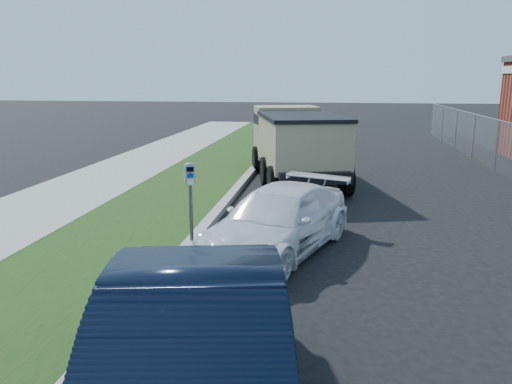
# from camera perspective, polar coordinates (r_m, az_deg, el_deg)

# --- Properties ---
(ground) EXTENTS (120.00, 120.00, 0.00)m
(ground) POSITION_cam_1_polar(r_m,az_deg,el_deg) (9.39, 7.66, -7.60)
(ground) COLOR black
(ground) RESTS_ON ground
(streetside) EXTENTS (6.12, 50.00, 0.15)m
(streetside) POSITION_cam_1_polar(r_m,az_deg,el_deg) (12.58, -18.45, -2.51)
(streetside) COLOR gray
(streetside) RESTS_ON ground
(parking_meter) EXTENTS (0.25, 0.21, 1.56)m
(parking_meter) POSITION_cam_1_polar(r_m,az_deg,el_deg) (9.66, -7.53, 0.86)
(parking_meter) COLOR #3F4247
(parking_meter) RESTS_ON ground
(white_wagon) EXTENTS (3.10, 4.55, 1.22)m
(white_wagon) POSITION_cam_1_polar(r_m,az_deg,el_deg) (9.60, 2.67, -3.20)
(white_wagon) COLOR white
(white_wagon) RESTS_ON ground
(navy_sedan) EXTENTS (2.56, 5.00, 1.57)m
(navy_sedan) POSITION_cam_1_polar(r_m,az_deg,el_deg) (4.68, -7.22, -19.37)
(navy_sedan) COLOR black
(navy_sedan) RESTS_ON ground
(dump_truck) EXTENTS (3.58, 6.20, 2.29)m
(dump_truck) POSITION_cam_1_polar(r_m,az_deg,el_deg) (16.21, 4.49, 5.86)
(dump_truck) COLOR black
(dump_truck) RESTS_ON ground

